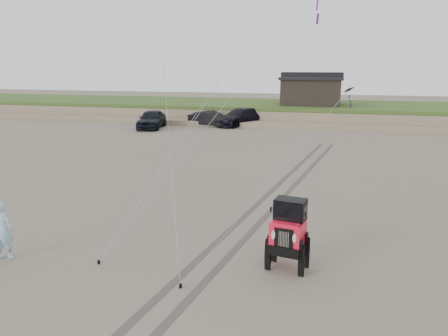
% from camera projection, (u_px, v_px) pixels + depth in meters
% --- Properties ---
extents(ground, '(160.00, 160.00, 0.00)m').
position_uv_depth(ground, '(159.00, 279.00, 12.30)').
color(ground, '#6B6054').
rests_on(ground, ground).
extents(dune_ridge, '(160.00, 14.25, 1.73)m').
position_uv_depth(dune_ridge, '(292.00, 112.00, 47.46)').
color(dune_ridge, '#7A6B54').
rests_on(dune_ridge, ground).
extents(cabin, '(6.40, 5.40, 3.35)m').
position_uv_depth(cabin, '(311.00, 90.00, 45.95)').
color(cabin, black).
rests_on(cabin, dune_ridge).
extents(truck_a, '(2.89, 5.35, 1.73)m').
position_uv_depth(truck_a, '(152.00, 119.00, 41.04)').
color(truck_a, black).
rests_on(truck_a, ground).
extents(truck_b, '(4.74, 2.71, 1.48)m').
position_uv_depth(truck_b, '(211.00, 119.00, 42.34)').
color(truck_b, black).
rests_on(truck_b, ground).
extents(truck_c, '(5.24, 6.18, 1.70)m').
position_uv_depth(truck_c, '(241.00, 117.00, 42.77)').
color(truck_c, black).
rests_on(truck_c, ground).
extents(jeep, '(2.71, 4.82, 1.70)m').
position_uv_depth(jeep, '(288.00, 242.00, 12.73)').
color(jeep, '#FC152F').
rests_on(jeep, ground).
extents(man, '(0.76, 0.58, 1.88)m').
position_uv_depth(man, '(2.00, 230.00, 13.39)').
color(man, '#92C0E1').
rests_on(man, ground).
extents(stake_main, '(0.08, 0.08, 0.12)m').
position_uv_depth(stake_main, '(99.00, 262.00, 13.23)').
color(stake_main, black).
rests_on(stake_main, ground).
extents(stake_aux, '(0.08, 0.08, 0.12)m').
position_uv_depth(stake_aux, '(181.00, 286.00, 11.81)').
color(stake_aux, black).
rests_on(stake_aux, ground).
extents(tire_tracks, '(5.22, 29.74, 0.01)m').
position_uv_depth(tire_tracks, '(271.00, 201.00, 19.36)').
color(tire_tracks, '#4C443D').
rests_on(tire_tracks, ground).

